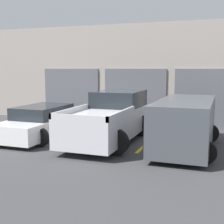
# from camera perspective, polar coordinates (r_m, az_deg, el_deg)

# --- Properties ---
(ground_plane) EXTENTS (28.00, 28.00, 0.00)m
(ground_plane) POSITION_cam_1_polar(r_m,az_deg,el_deg) (13.19, 1.46, -4.18)
(ground_plane) COLOR #3D3D3F
(shophouse_building) EXTENTS (17.38, 0.68, 5.00)m
(shophouse_building) POSITION_cam_1_polar(r_m,az_deg,el_deg) (16.06, 5.19, 6.79)
(shophouse_building) COLOR #9E9389
(shophouse_building) RESTS_ON ground
(pickup_truck) EXTENTS (2.60, 5.05, 1.87)m
(pickup_truck) POSITION_cam_1_polar(r_m,az_deg,el_deg) (11.90, -0.38, -1.18)
(pickup_truck) COLOR silver
(pickup_truck) RESTS_ON ground
(sedan_white) EXTENTS (2.24, 4.48, 1.28)m
(sedan_white) POSITION_cam_1_polar(r_m,az_deg,el_deg) (13.00, -12.67, -1.83)
(sedan_white) COLOR white
(sedan_white) RESTS_ON ground
(sedan_side) EXTENTS (2.21, 4.67, 1.72)m
(sedan_side) POSITION_cam_1_polar(r_m,az_deg,el_deg) (10.99, 13.27, -1.93)
(sedan_side) COLOR #474C51
(sedan_side) RESTS_ON ground
(parking_stripe_far_left) EXTENTS (0.12, 2.20, 0.01)m
(parking_stripe_far_left) POSITION_cam_1_polar(r_m,az_deg,el_deg) (13.90, -17.64, -3.92)
(parking_stripe_far_left) COLOR gold
(parking_stripe_far_left) RESTS_ON ground
(parking_stripe_left) EXTENTS (0.12, 2.20, 0.01)m
(parking_stripe_left) POSITION_cam_1_polar(r_m,az_deg,el_deg) (12.39, -7.05, -5.02)
(parking_stripe_left) COLOR gold
(parking_stripe_left) RESTS_ON ground
(parking_stripe_centre) EXTENTS (0.12, 2.20, 0.01)m
(parking_stripe_centre) POSITION_cam_1_polar(r_m,az_deg,el_deg) (11.42, 5.94, -6.12)
(parking_stripe_centre) COLOR gold
(parking_stripe_centre) RESTS_ON ground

